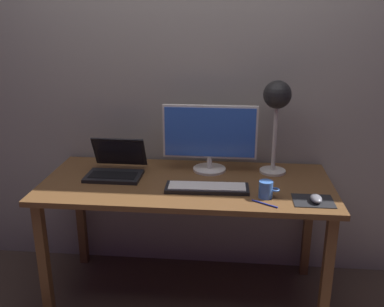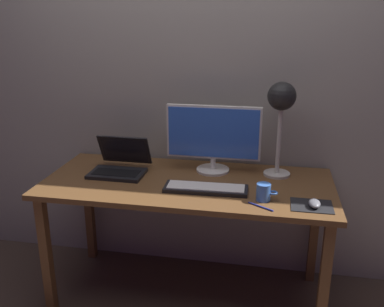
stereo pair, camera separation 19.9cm
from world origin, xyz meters
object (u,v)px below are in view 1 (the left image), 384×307
keyboard_main (207,188)px  laptop (117,164)px  monitor (210,136)px  desk_lamp (277,103)px  mouse (316,199)px  pen (265,204)px  coffee_mug (266,189)px

keyboard_main → laptop: laptop is taller
monitor → desk_lamp: desk_lamp is taller
mouse → keyboard_main: bearing=169.3°
laptop → pen: laptop is taller
monitor → coffee_mug: size_ratio=5.13×
desk_lamp → coffee_mug: 0.52m
keyboard_main → desk_lamp: size_ratio=0.83×
monitor → laptop: bearing=-168.9°
coffee_mug → laptop: bearing=163.0°
monitor → laptop: monitor is taller
desk_lamp → mouse: desk_lamp is taller
desk_lamp → mouse: (0.18, -0.40, -0.39)m
desk_lamp → pen: desk_lamp is taller
monitor → coffee_mug: bearing=-49.6°
pen → keyboard_main: bearing=152.3°
desk_lamp → pen: size_ratio=3.84×
monitor → desk_lamp: bearing=0.7°
desk_lamp → coffee_mug: size_ratio=5.07×
desk_lamp → pen: 0.61m
keyboard_main → mouse: (0.55, -0.10, 0.01)m
coffee_mug → keyboard_main: bearing=167.4°
laptop → monitor: bearing=11.1°
keyboard_main → coffee_mug: (0.30, -0.07, 0.03)m
keyboard_main → pen: bearing=-27.7°
monitor → pen: (0.30, -0.45, -0.21)m
keyboard_main → coffee_mug: coffee_mug is taller
mouse → coffee_mug: bearing=171.7°
laptop → coffee_mug: bearing=-17.0°
keyboard_main → coffee_mug: 0.31m
laptop → coffee_mug: (0.84, -0.26, -0.01)m
monitor → laptop: (-0.53, -0.10, -0.16)m
coffee_mug → pen: size_ratio=0.76×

